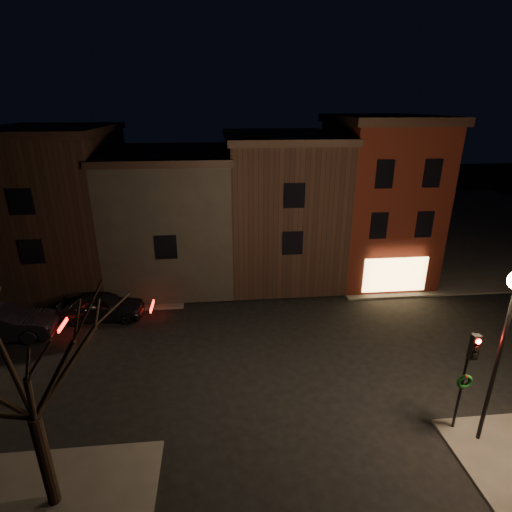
{
  "coord_description": "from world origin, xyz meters",
  "views": [
    {
      "loc": [
        -2.82,
        -16.15,
        11.34
      ],
      "look_at": [
        -0.7,
        4.92,
        3.2
      ],
      "focal_mm": 28.0,
      "sensor_mm": 36.0,
      "label": 1
    }
  ],
  "objects_px": {
    "street_lamp_near": "(510,313)",
    "parked_car_a": "(102,306)",
    "parked_car_b": "(1,324)",
    "traffic_signal": "(468,368)",
    "bare_tree_left": "(17,352)"
  },
  "relations": [
    {
      "from": "street_lamp_near",
      "to": "parked_car_a",
      "type": "xyz_separation_m",
      "value": [
        -15.58,
        10.36,
        -4.4
      ]
    },
    {
      "from": "parked_car_b",
      "to": "street_lamp_near",
      "type": "bearing_deg",
      "value": -117.12
    },
    {
      "from": "traffic_signal",
      "to": "street_lamp_near",
      "type": "bearing_deg",
      "value": -39.37
    },
    {
      "from": "street_lamp_near",
      "to": "parked_car_b",
      "type": "xyz_separation_m",
      "value": [
        -20.17,
        8.74,
        -4.32
      ]
    },
    {
      "from": "bare_tree_left",
      "to": "parked_car_b",
      "type": "xyz_separation_m",
      "value": [
        -5.97,
        9.74,
        -4.58
      ]
    },
    {
      "from": "traffic_signal",
      "to": "parked_car_a",
      "type": "relative_size",
      "value": 0.89
    },
    {
      "from": "street_lamp_near",
      "to": "parked_car_a",
      "type": "distance_m",
      "value": 19.22
    },
    {
      "from": "traffic_signal",
      "to": "parked_car_a",
      "type": "bearing_deg",
      "value": 146.63
    },
    {
      "from": "traffic_signal",
      "to": "parked_car_b",
      "type": "xyz_separation_m",
      "value": [
        -19.57,
        8.25,
        -1.95
      ]
    },
    {
      "from": "parked_car_a",
      "to": "parked_car_b",
      "type": "bearing_deg",
      "value": 110.59
    },
    {
      "from": "street_lamp_near",
      "to": "traffic_signal",
      "type": "height_order",
      "value": "street_lamp_near"
    },
    {
      "from": "bare_tree_left",
      "to": "parked_car_b",
      "type": "distance_m",
      "value": 12.31
    },
    {
      "from": "street_lamp_near",
      "to": "traffic_signal",
      "type": "xyz_separation_m",
      "value": [
        -0.6,
        0.49,
        -2.37
      ]
    },
    {
      "from": "parked_car_b",
      "to": "bare_tree_left",
      "type": "bearing_deg",
      "value": -152.2
    },
    {
      "from": "parked_car_a",
      "to": "parked_car_b",
      "type": "height_order",
      "value": "parked_car_b"
    }
  ]
}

